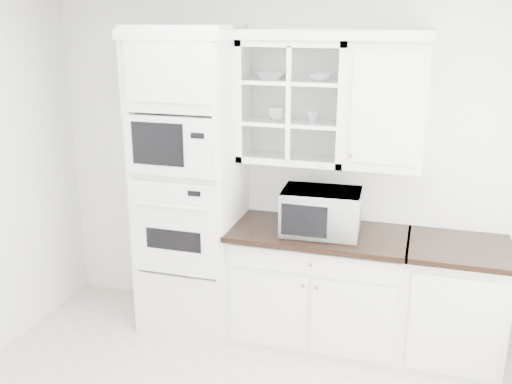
% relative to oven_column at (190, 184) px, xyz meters
% --- Properties ---
extents(room_shell, '(4.00, 3.50, 2.70)m').
position_rel_oven_column_xyz_m(room_shell, '(0.75, -0.99, 0.58)').
color(room_shell, white).
rests_on(room_shell, ground).
extents(oven_column, '(0.76, 0.68, 2.40)m').
position_rel_oven_column_xyz_m(oven_column, '(0.00, 0.00, 0.00)').
color(oven_column, white).
rests_on(oven_column, ground).
extents(base_cabinet_run, '(1.32, 0.67, 0.92)m').
position_rel_oven_column_xyz_m(base_cabinet_run, '(1.03, 0.03, -0.74)').
color(base_cabinet_run, white).
rests_on(base_cabinet_run, ground).
extents(extra_base_cabinet, '(0.72, 0.67, 0.92)m').
position_rel_oven_column_xyz_m(extra_base_cabinet, '(2.03, 0.03, -0.74)').
color(extra_base_cabinet, white).
rests_on(extra_base_cabinet, ground).
extents(upper_cabinet_glass, '(0.80, 0.33, 0.90)m').
position_rel_oven_column_xyz_m(upper_cabinet_glass, '(0.78, 0.17, 0.65)').
color(upper_cabinet_glass, white).
rests_on(upper_cabinet_glass, room_shell).
extents(upper_cabinet_solid, '(0.55, 0.33, 0.90)m').
position_rel_oven_column_xyz_m(upper_cabinet_solid, '(1.46, 0.17, 0.65)').
color(upper_cabinet_solid, white).
rests_on(upper_cabinet_solid, room_shell).
extents(crown_molding, '(2.14, 0.38, 0.07)m').
position_rel_oven_column_xyz_m(crown_molding, '(0.68, 0.14, 1.14)').
color(crown_molding, white).
rests_on(crown_molding, room_shell).
extents(countertop_microwave, '(0.59, 0.50, 0.33)m').
position_rel_oven_column_xyz_m(countertop_microwave, '(1.05, -0.01, -0.12)').
color(countertop_microwave, white).
rests_on(countertop_microwave, base_cabinet_run).
extents(bowl_a, '(0.26, 0.26, 0.06)m').
position_rel_oven_column_xyz_m(bowl_a, '(0.60, 0.18, 0.84)').
color(bowl_a, white).
rests_on(bowl_a, upper_cabinet_glass).
extents(bowl_b, '(0.20, 0.20, 0.05)m').
position_rel_oven_column_xyz_m(bowl_b, '(0.96, 0.17, 0.84)').
color(bowl_b, white).
rests_on(bowl_b, upper_cabinet_glass).
extents(cup_a, '(0.15, 0.15, 0.10)m').
position_rel_oven_column_xyz_m(cup_a, '(0.65, 0.16, 0.56)').
color(cup_a, white).
rests_on(cup_a, upper_cabinet_glass).
extents(cup_b, '(0.11, 0.11, 0.09)m').
position_rel_oven_column_xyz_m(cup_b, '(0.93, 0.15, 0.55)').
color(cup_b, white).
rests_on(cup_b, upper_cabinet_glass).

